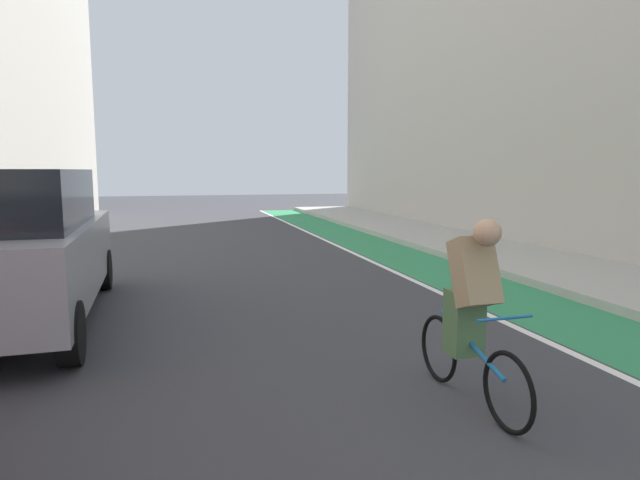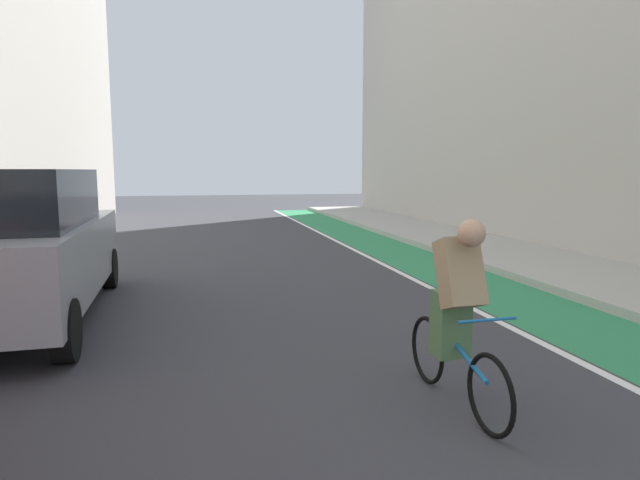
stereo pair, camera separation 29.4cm
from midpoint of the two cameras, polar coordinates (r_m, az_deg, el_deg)
ground_plane at (r=8.59m, az=-4.18°, el=-5.90°), size 70.89×70.89×0.00m
bike_lane_paint at (r=11.53m, az=12.19°, el=-2.62°), size 1.60×32.22×0.00m
lane_divider_stripe at (r=11.18m, az=8.00°, el=-2.83°), size 0.12×32.22×0.00m
sidewalk_right at (r=12.61m, az=21.24°, el=-1.80°), size 2.78×32.22×0.14m
parked_suv_silver at (r=7.88m, az=-28.17°, el=-0.43°), size 2.00×4.84×1.98m
cyclist_mid at (r=4.67m, az=15.97°, el=-7.34°), size 0.48×1.68×1.59m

